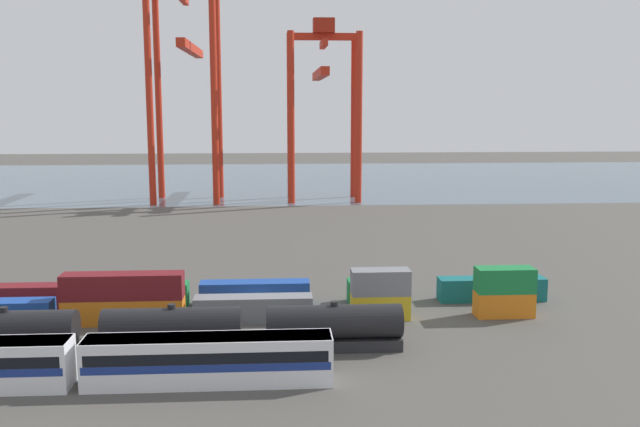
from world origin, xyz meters
The scene contains 18 objects.
ground_plane centered at (0.00, 40.00, 0.00)m, with size 420.00×420.00×0.00m, color #4C4944.
harbour_water centered at (0.00, 134.39, 0.00)m, with size 400.00×110.00×0.01m, color #475B6B.
passenger_train centered at (-13.53, -18.64, 2.14)m, with size 40.06×3.14×3.90m.
freight_tank_row centered at (-7.21, -11.41, 2.14)m, with size 41.21×3.04×4.50m.
shipping_container_1 centered at (-13.39, -2.52, 1.30)m, with size 12.10×2.44×2.60m, color orange.
shipping_container_2 centered at (-13.39, -2.52, 3.90)m, with size 12.10×2.44×2.60m, color maroon.
shipping_container_3 centered at (-0.30, -2.52, 1.30)m, with size 12.10×2.44×2.60m, color slate.
shipping_container_4 centered at (12.80, -2.52, 1.30)m, with size 6.04×2.44×2.60m, color gold.
shipping_container_5 centered at (12.80, -2.52, 3.90)m, with size 6.04×2.44×2.60m, color slate.
shipping_container_6 centered at (25.90, -2.52, 1.30)m, with size 6.04×2.44×2.60m, color orange.
shipping_container_7 centered at (25.90, -2.52, 3.90)m, with size 6.04×2.44×2.60m, color #197538.
shipping_container_8 centered at (-27.10, 3.49, 1.30)m, with size 12.10×2.44×2.60m, color maroon.
shipping_container_9 centered at (-13.71, 3.49, 1.30)m, with size 12.10×2.44×2.60m, color #197538.
shipping_container_10 centered at (-0.32, 3.49, 1.30)m, with size 12.10×2.44×2.60m, color #1C4299.
shipping_container_11 centered at (13.07, 3.49, 1.30)m, with size 6.04×2.44×2.60m, color #197538.
shipping_container_12 centered at (26.46, 3.49, 1.30)m, with size 12.10×2.44×2.60m, color #146066.
gantry_crane_west centered at (-18.26, 91.95, 30.44)m, with size 15.60×38.80×51.08m.
gantry_crane_central centered at (13.16, 92.05, 25.19)m, with size 16.77×35.98×41.26m.
Camera 1 is at (2.21, -71.42, 21.93)m, focal length 38.88 mm.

